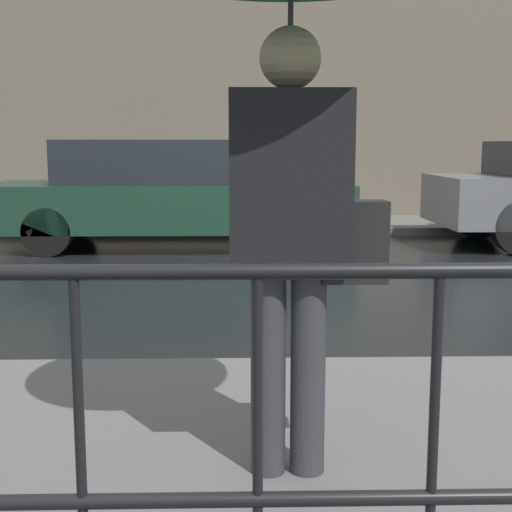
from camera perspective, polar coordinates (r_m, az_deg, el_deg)
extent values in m
plane|color=black|center=(7.50, 6.59, -1.58)|extent=(80.00, 80.00, 0.00)
cube|color=#60605E|center=(3.13, 18.90, -16.07)|extent=(28.00, 2.76, 0.12)
cube|color=#60605E|center=(11.67, 3.72, 2.50)|extent=(28.00, 1.96, 0.12)
cube|color=gold|center=(7.50, 6.59, -1.55)|extent=(25.20, 0.12, 0.01)
cube|color=#706656|center=(12.76, 3.36, 13.30)|extent=(28.00, 0.30, 4.67)
cylinder|color=black|center=(1.74, -13.78, -17.14)|extent=(0.02, 0.02, 0.97)
cylinder|color=black|center=(1.70, 0.14, -17.46)|extent=(0.02, 0.02, 0.97)
cylinder|color=black|center=(1.76, 13.88, -16.84)|extent=(0.02, 0.02, 0.97)
cylinder|color=#333338|center=(2.71, 0.98, -9.17)|extent=(0.13, 0.13, 0.80)
cylinder|color=#333338|center=(2.72, 4.17, -9.12)|extent=(0.13, 0.13, 0.80)
cube|color=black|center=(2.58, 2.69, 6.12)|extent=(0.43, 0.26, 0.63)
sphere|color=tan|center=(2.60, 2.76, 15.55)|extent=(0.22, 0.22, 0.22)
cylinder|color=#262628|center=(2.59, 2.75, 14.05)|extent=(0.02, 0.02, 0.72)
cube|color=black|center=(2.63, 7.83, 1.15)|extent=(0.24, 0.12, 0.30)
cube|color=#193828|center=(9.57, -6.72, 4.05)|extent=(4.71, 1.76, 0.60)
cube|color=#1E2328|center=(9.56, -7.91, 7.50)|extent=(2.45, 1.62, 0.56)
cylinder|color=black|center=(10.34, 1.81, 3.04)|extent=(0.60, 0.22, 0.60)
cylinder|color=black|center=(8.81, 2.37, 2.01)|extent=(0.60, 0.22, 0.60)
cylinder|color=black|center=(10.58, -14.22, 2.90)|extent=(0.60, 0.22, 0.60)
cylinder|color=black|center=(9.10, -16.34, 1.88)|extent=(0.60, 0.22, 0.60)
cylinder|color=black|center=(10.93, 17.25, 3.22)|extent=(0.70, 0.22, 0.70)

